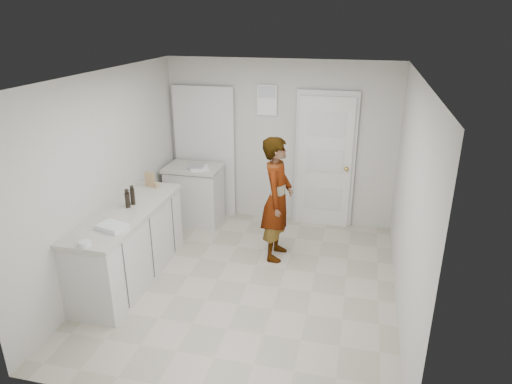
% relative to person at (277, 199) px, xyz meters
% --- Properties ---
extents(ground, '(4.00, 4.00, 0.00)m').
position_rel_person_xyz_m(ground, '(-0.20, -0.77, -0.83)').
color(ground, '#A5A08A').
rests_on(ground, ground).
extents(room_shell, '(4.00, 4.00, 4.00)m').
position_rel_person_xyz_m(room_shell, '(-0.38, 1.18, 0.19)').
color(room_shell, beige).
rests_on(room_shell, ground).
extents(main_counter, '(0.64, 1.96, 0.93)m').
position_rel_person_xyz_m(main_counter, '(-1.65, -0.97, -0.41)').
color(main_counter, silver).
rests_on(main_counter, ground).
extents(side_counter, '(0.84, 0.61, 0.93)m').
position_rel_person_xyz_m(side_counter, '(-1.45, 0.78, -0.41)').
color(side_counter, silver).
rests_on(side_counter, ground).
extents(person, '(0.42, 0.62, 1.67)m').
position_rel_person_xyz_m(person, '(0.00, 0.00, 0.00)').
color(person, silver).
rests_on(person, ground).
extents(cake_mix_box, '(0.12, 0.06, 0.19)m').
position_rel_person_xyz_m(cake_mix_box, '(-1.71, -0.16, 0.19)').
color(cake_mix_box, '#9F734F').
rests_on(cake_mix_box, main_counter).
extents(spice_jar, '(0.05, 0.05, 0.08)m').
position_rel_person_xyz_m(spice_jar, '(-1.59, -0.20, 0.13)').
color(spice_jar, tan).
rests_on(spice_jar, main_counter).
extents(oil_cruet_a, '(0.06, 0.06, 0.24)m').
position_rel_person_xyz_m(oil_cruet_a, '(-1.65, -0.88, 0.20)').
color(oil_cruet_a, black).
rests_on(oil_cruet_a, main_counter).
extents(oil_cruet_b, '(0.06, 0.06, 0.25)m').
position_rel_person_xyz_m(oil_cruet_b, '(-1.64, -0.78, 0.21)').
color(oil_cruet_b, black).
rests_on(oil_cruet_b, main_counter).
extents(baking_dish, '(0.35, 0.29, 0.05)m').
position_rel_person_xyz_m(baking_dish, '(-1.54, -1.46, 0.11)').
color(baking_dish, silver).
rests_on(baking_dish, main_counter).
extents(egg_bowl, '(0.12, 0.12, 0.05)m').
position_rel_person_xyz_m(egg_bowl, '(-1.61, -1.87, 0.11)').
color(egg_bowl, silver).
rests_on(egg_bowl, main_counter).
extents(papers, '(0.39, 0.43, 0.01)m').
position_rel_person_xyz_m(papers, '(-1.34, 0.73, 0.10)').
color(papers, white).
rests_on(papers, side_counter).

